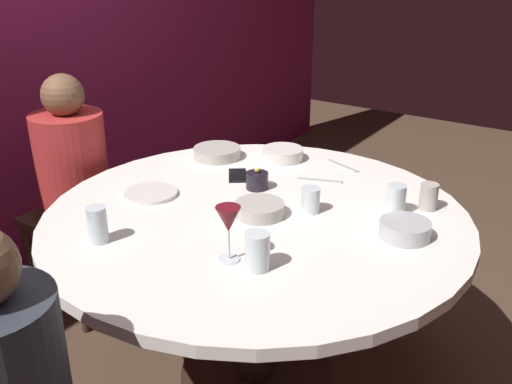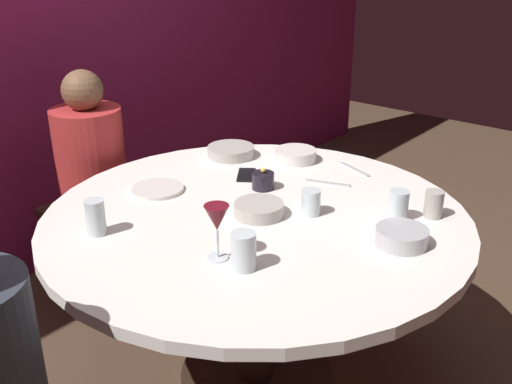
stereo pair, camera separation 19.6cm
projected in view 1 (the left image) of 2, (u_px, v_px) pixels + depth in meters
ground_plane at (256, 377)px, 2.36m from camera, size 8.00×8.00×0.00m
dining_table at (256, 245)px, 2.13m from camera, size 1.50×1.50×0.73m
seated_diner_back at (72, 169)px, 2.58m from camera, size 0.40×0.40×1.11m
candle_holder at (257, 180)px, 2.26m from camera, size 0.09×0.09×0.09m
wine_glass at (228, 222)px, 1.72m from camera, size 0.08×0.08×0.18m
dinner_plate at (151, 193)px, 2.21m from camera, size 0.20×0.20×0.01m
cell_phone at (237, 175)px, 2.39m from camera, size 0.15×0.14×0.01m
bowl_serving_large at (405, 229)px, 1.90m from camera, size 0.17×0.17×0.05m
bowl_salad_center at (260, 209)px, 2.05m from camera, size 0.17×0.17×0.05m
bowl_small_white at (217, 153)px, 2.58m from camera, size 0.21×0.21×0.05m
bowl_sauce_side at (283, 154)px, 2.56m from camera, size 0.18×0.18×0.05m
cup_near_candle at (310, 200)px, 2.06m from camera, size 0.07×0.07×0.09m
cup_by_left_diner at (429, 197)px, 2.08m from camera, size 0.06×0.06×0.10m
cup_by_right_diner at (396, 199)px, 2.05m from camera, size 0.07×0.07×0.11m
cup_center_front at (257, 251)px, 1.70m from camera, size 0.07×0.07×0.12m
cup_far_edge at (97, 225)px, 1.86m from camera, size 0.06×0.06×0.12m
fork_near_plate at (342, 166)px, 2.49m from camera, size 0.08×0.17×0.01m
knife_near_plate at (320, 180)px, 2.34m from camera, size 0.08×0.17×0.01m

